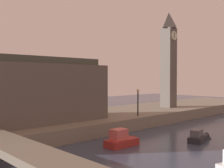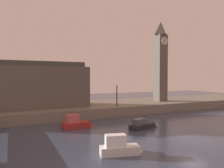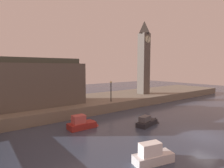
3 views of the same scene
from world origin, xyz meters
TOP-DOWN VIEW (x-y plane):
  - ground_plane at (0.00, 0.00)m, footprint 120.00×120.00m
  - far_embankment at (0.00, 20.00)m, footprint 70.00×12.00m
  - clock_tower at (10.62, 18.63)m, footprint 2.15×2.20m
  - parliament_hall at (-14.21, 19.63)m, footprint 17.73×6.14m
  - streetlamp at (-0.75, 15.37)m, footprint 0.36×0.36m
  - boat_dinghy_red at (-8.80, 10.05)m, footprint 3.95×1.57m
  - boat_ferry_white at (-8.29, -0.36)m, footprint 3.89×1.91m
  - boat_barge_dark at (-1.68, 6.15)m, footprint 4.11×2.01m

SIDE VIEW (x-z plane):
  - ground_plane at x=0.00m, z-range 0.00..0.00m
  - boat_barge_dark at x=-1.68m, z-range -0.25..1.08m
  - boat_dinghy_red at x=-8.80m, z-range -0.30..1.39m
  - boat_ferry_white at x=-8.29m, z-range -0.26..1.42m
  - far_embankment at x=0.00m, z-range 0.00..1.50m
  - streetlamp at x=-0.75m, z-range 1.96..5.45m
  - parliament_hall at x=-14.21m, z-range -0.55..10.69m
  - clock_tower at x=10.62m, z-range 1.74..17.36m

